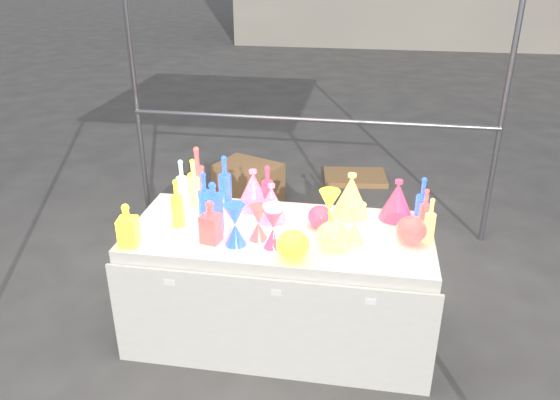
% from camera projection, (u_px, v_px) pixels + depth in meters
% --- Properties ---
extents(ground, '(80.00, 80.00, 0.00)m').
position_uv_depth(ground, '(280.00, 331.00, 3.57)').
color(ground, '#64615D').
rests_on(ground, ground).
extents(display_table, '(1.84, 0.83, 0.75)m').
position_uv_depth(display_table, '(280.00, 284.00, 3.40)').
color(display_table, silver).
rests_on(display_table, ground).
extents(cardboard_box_closed, '(0.69, 0.61, 0.42)m').
position_uv_depth(cardboard_box_closed, '(249.00, 185.00, 5.24)').
color(cardboard_box_closed, '#A87A4C').
rests_on(cardboard_box_closed, ground).
extents(cardboard_box_flat, '(0.71, 0.55, 0.06)m').
position_uv_depth(cardboard_box_flat, '(355.00, 177.00, 5.87)').
color(cardboard_box_flat, '#A87A4C').
rests_on(cardboard_box_flat, ground).
extents(bottle_0, '(0.10, 0.10, 0.28)m').
position_uv_depth(bottle_0, '(193.00, 179.00, 3.60)').
color(bottle_0, '#F25316').
rests_on(bottle_0, display_table).
extents(bottle_1, '(0.11, 0.11, 0.35)m').
position_uv_depth(bottle_1, '(225.00, 182.00, 3.47)').
color(bottle_1, '#188750').
rests_on(bottle_1, display_table).
extents(bottle_2, '(0.09, 0.09, 0.38)m').
position_uv_depth(bottle_2, '(198.00, 175.00, 3.54)').
color(bottle_2, orange).
rests_on(bottle_2, display_table).
extents(bottle_3, '(0.08, 0.08, 0.29)m').
position_uv_depth(bottle_3, '(267.00, 187.00, 3.48)').
color(bottle_3, '#1E2CB0').
rests_on(bottle_3, display_table).
extents(bottle_4, '(0.08, 0.08, 0.31)m').
position_uv_depth(bottle_4, '(194.00, 184.00, 3.49)').
color(bottle_4, '#179071').
rests_on(bottle_4, display_table).
extents(bottle_5, '(0.09, 0.09, 0.33)m').
position_uv_depth(bottle_5, '(182.00, 184.00, 3.48)').
color(bottle_5, '#D62A7C').
rests_on(bottle_5, display_table).
extents(bottle_6, '(0.09, 0.09, 0.30)m').
position_uv_depth(bottle_6, '(177.00, 203.00, 3.25)').
color(bottle_6, '#F25316').
rests_on(bottle_6, display_table).
extents(bottle_7, '(0.10, 0.10, 0.33)m').
position_uv_depth(bottle_7, '(204.00, 198.00, 3.28)').
color(bottle_7, '#188750').
rests_on(bottle_7, display_table).
extents(decanter_0, '(0.11, 0.11, 0.26)m').
position_uv_depth(decanter_0, '(127.00, 225.00, 3.04)').
color(decanter_0, '#F25316').
rests_on(decanter_0, display_table).
extents(decanter_1, '(0.12, 0.12, 0.25)m').
position_uv_depth(decanter_1, '(210.00, 221.00, 3.08)').
color(decanter_1, orange).
rests_on(decanter_1, display_table).
extents(decanter_2, '(0.15, 0.15, 0.30)m').
position_uv_depth(decanter_2, '(213.00, 205.00, 3.22)').
color(decanter_2, '#188750').
rests_on(decanter_2, display_table).
extents(hourglass_0, '(0.14, 0.14, 0.21)m').
position_uv_depth(hourglass_0, '(258.00, 223.00, 3.11)').
color(hourglass_0, orange).
rests_on(hourglass_0, display_table).
extents(hourglass_1, '(0.15, 0.15, 0.23)m').
position_uv_depth(hourglass_1, '(273.00, 229.00, 3.03)').
color(hourglass_1, '#1E2CB0').
rests_on(hourglass_1, display_table).
extents(hourglass_2, '(0.14, 0.14, 0.24)m').
position_uv_depth(hourglass_2, '(355.00, 223.00, 3.07)').
color(hourglass_2, '#179071').
rests_on(hourglass_2, display_table).
extents(hourglass_3, '(0.16, 0.16, 0.25)m').
position_uv_depth(hourglass_3, '(274.00, 226.00, 3.03)').
color(hourglass_3, '#D62A7C').
rests_on(hourglass_3, display_table).
extents(hourglass_4, '(0.13, 0.13, 0.25)m').
position_uv_depth(hourglass_4, '(329.00, 210.00, 3.22)').
color(hourglass_4, '#F25316').
rests_on(hourglass_4, display_table).
extents(hourglass_5, '(0.13, 0.13, 0.25)m').
position_uv_depth(hourglass_5, '(235.00, 225.00, 3.05)').
color(hourglass_5, '#188750').
rests_on(hourglass_5, display_table).
extents(globe_0, '(0.22, 0.22, 0.14)m').
position_uv_depth(globe_0, '(293.00, 247.00, 2.93)').
color(globe_0, '#F25316').
rests_on(globe_0, display_table).
extents(globe_1, '(0.23, 0.23, 0.14)m').
position_uv_depth(globe_1, '(332.00, 237.00, 3.03)').
color(globe_1, '#179071').
rests_on(globe_1, display_table).
extents(globe_2, '(0.22, 0.22, 0.14)m').
position_uv_depth(globe_2, '(411.00, 231.00, 3.09)').
color(globe_2, orange).
rests_on(globe_2, display_table).
extents(globe_3, '(0.16, 0.16, 0.12)m').
position_uv_depth(globe_3, '(320.00, 218.00, 3.27)').
color(globe_3, '#1E2CB0').
rests_on(globe_3, display_table).
extents(lampshade_0, '(0.26, 0.26, 0.26)m').
position_uv_depth(lampshade_0, '(253.00, 189.00, 3.48)').
color(lampshade_0, '#FFAC35').
rests_on(lampshade_0, display_table).
extents(lampshade_1, '(0.26, 0.26, 0.24)m').
position_uv_depth(lampshade_1, '(271.00, 202.00, 3.33)').
color(lampshade_1, '#FFAC35').
rests_on(lampshade_1, display_table).
extents(lampshade_2, '(0.28, 0.28, 0.26)m').
position_uv_depth(lampshade_2, '(397.00, 199.00, 3.35)').
color(lampshade_2, '#1E2CB0').
rests_on(lampshade_2, display_table).
extents(lampshade_3, '(0.28, 0.28, 0.28)m').
position_uv_depth(lampshade_3, '(351.00, 195.00, 3.38)').
color(lampshade_3, '#179071').
rests_on(lampshade_3, display_table).
extents(bottle_8, '(0.10, 0.10, 0.33)m').
position_uv_depth(bottle_8, '(422.00, 203.00, 3.22)').
color(bottle_8, '#188750').
rests_on(bottle_8, display_table).
extents(bottle_9, '(0.08, 0.08, 0.27)m').
position_uv_depth(bottle_9, '(425.00, 210.00, 3.19)').
color(bottle_9, orange).
rests_on(bottle_9, display_table).
extents(bottle_11, '(0.07, 0.07, 0.27)m').
position_uv_depth(bottle_11, '(430.00, 220.00, 3.07)').
color(bottle_11, '#179071').
rests_on(bottle_11, display_table).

